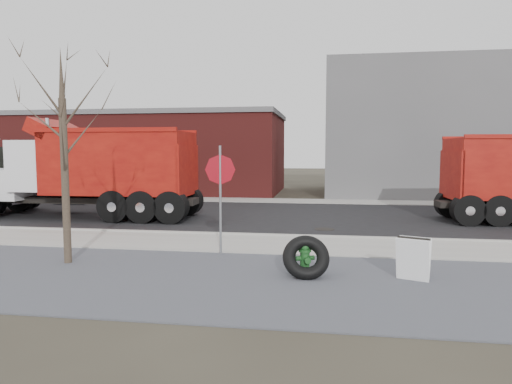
% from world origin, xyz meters
% --- Properties ---
extents(ground, '(120.00, 120.00, 0.00)m').
position_xyz_m(ground, '(0.00, 0.00, 0.00)').
color(ground, '#383328').
rests_on(ground, ground).
extents(gravel_verge, '(60.00, 5.00, 0.03)m').
position_xyz_m(gravel_verge, '(0.00, -3.50, 0.01)').
color(gravel_verge, slate).
rests_on(gravel_verge, ground).
extents(sidewalk, '(60.00, 2.50, 0.06)m').
position_xyz_m(sidewalk, '(0.00, 0.25, 0.03)').
color(sidewalk, '#9E9B93').
rests_on(sidewalk, ground).
extents(curb, '(60.00, 0.15, 0.11)m').
position_xyz_m(curb, '(0.00, 1.55, 0.06)').
color(curb, '#9E9B93').
rests_on(curb, ground).
extents(road, '(60.00, 9.40, 0.02)m').
position_xyz_m(road, '(0.00, 6.30, 0.01)').
color(road, black).
rests_on(road, ground).
extents(far_sidewalk, '(60.00, 2.00, 0.06)m').
position_xyz_m(far_sidewalk, '(0.00, 12.00, 0.03)').
color(far_sidewalk, '#9E9B93').
rests_on(far_sidewalk, ground).
extents(building_grey, '(12.00, 10.00, 8.00)m').
position_xyz_m(building_grey, '(9.00, 18.00, 4.00)').
color(building_grey, slate).
rests_on(building_grey, ground).
extents(building_brick, '(20.20, 8.20, 5.30)m').
position_xyz_m(building_brick, '(-10.00, 17.00, 2.65)').
color(building_brick, maroon).
rests_on(building_brick, ground).
extents(bare_tree, '(3.20, 3.20, 5.20)m').
position_xyz_m(bare_tree, '(-3.20, -2.60, 3.30)').
color(bare_tree, '#382D23').
rests_on(bare_tree, ground).
extents(fire_hydrant, '(0.44, 0.43, 0.77)m').
position_xyz_m(fire_hydrant, '(2.58, -2.80, 0.35)').
color(fire_hydrant, '#2A6D29').
rests_on(fire_hydrant, ground).
extents(truck_tire, '(1.12, 0.93, 1.00)m').
position_xyz_m(truck_tire, '(2.62, -2.98, 0.45)').
color(truck_tire, black).
rests_on(truck_tire, ground).
extents(stop_sign, '(0.78, 0.17, 2.89)m').
position_xyz_m(stop_sign, '(0.31, -1.20, 1.96)').
color(stop_sign, gray).
rests_on(stop_sign, ground).
extents(sandwich_board, '(0.77, 0.64, 0.93)m').
position_xyz_m(sandwich_board, '(4.86, -2.93, 0.49)').
color(sandwich_board, white).
rests_on(sandwich_board, ground).
extents(dump_truck_red_b, '(9.60, 2.86, 4.00)m').
position_xyz_m(dump_truck_red_b, '(-6.50, 4.70, 2.03)').
color(dump_truck_red_b, black).
rests_on(dump_truck_red_b, ground).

